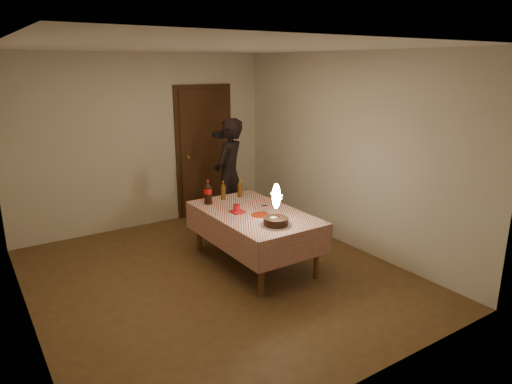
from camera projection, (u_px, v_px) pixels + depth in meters
ground at (218, 277)px, 5.41m from camera, size 4.00×4.50×0.01m
room_shell at (214, 137)px, 5.04m from camera, size 4.04×4.54×2.62m
dining_table at (254, 219)px, 5.61m from camera, size 1.02×1.72×0.69m
birthday_cake at (276, 215)px, 5.09m from camera, size 0.35×0.35×0.49m
red_plate at (260, 215)px, 5.46m from camera, size 0.22×0.22×0.01m
red_cup at (236, 208)px, 5.55m from camera, size 0.08×0.08×0.10m
clear_cup at (265, 209)px, 5.55m from camera, size 0.07×0.07×0.09m
napkin_stack at (238, 212)px, 5.56m from camera, size 0.15×0.15×0.02m
cola_bottle at (208, 192)px, 5.87m from camera, size 0.10×0.10×0.32m
amber_bottle_left at (223, 191)px, 6.07m from camera, size 0.06×0.06×0.25m
amber_bottle_right at (240, 188)px, 6.19m from camera, size 0.06×0.06×0.25m
photographer at (229, 176)px, 6.66m from camera, size 0.74×0.69×1.70m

